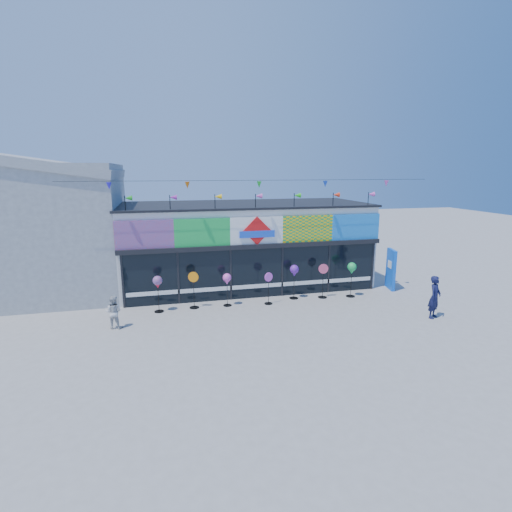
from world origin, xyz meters
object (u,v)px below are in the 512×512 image
object	(u,v)px
spinner_0	(158,283)
spinner_3	(269,287)
spinner_6	(352,269)
spinner_5	(323,280)
spinner_1	(194,289)
spinner_2	(227,280)
child	(114,312)
adult_man	(435,297)
spinner_4	(294,272)
blue_sign	(391,269)

from	to	relation	value
spinner_0	spinner_3	bearing A→B (deg)	-1.44
spinner_6	spinner_5	bearing A→B (deg)	173.06
spinner_1	spinner_2	distance (m)	1.45
spinner_6	child	world-z (taller)	spinner_6
spinner_2	adult_man	bearing A→B (deg)	-23.52
spinner_1	spinner_4	xyz separation A→B (m)	(4.52, 0.20, 0.42)
spinner_4	spinner_5	world-z (taller)	spinner_5
adult_man	spinner_6	bearing A→B (deg)	87.58
child	spinner_3	bearing A→B (deg)	-152.92
spinner_0	spinner_1	bearing A→B (deg)	4.98
blue_sign	spinner_3	world-z (taller)	blue_sign
blue_sign	spinner_5	xyz separation A→B (m)	(-3.77, -0.52, -0.15)
spinner_1	spinner_5	world-z (taller)	spinner_5
spinner_6	spinner_4	bearing A→B (deg)	172.37
blue_sign	spinner_0	bearing A→B (deg)	-164.21
spinner_5	spinner_6	distance (m)	1.41
spinner_2	spinner_6	distance (m)	5.75
spinner_3	spinner_5	xyz separation A→B (m)	(2.64, 0.25, 0.09)
blue_sign	child	xyz separation A→B (m)	(-12.67, -2.04, -0.37)
adult_man	spinner_0	bearing A→B (deg)	129.66
spinner_4	spinner_5	size ratio (longest dim) A/B	0.99
blue_sign	spinner_3	size ratio (longest dim) A/B	1.40
adult_man	blue_sign	bearing A→B (deg)	49.29
blue_sign	adult_man	xyz separation A→B (m)	(-0.52, -3.93, -0.14)
spinner_1	spinner_3	world-z (taller)	spinner_1
spinner_1	spinner_2	world-z (taller)	spinner_1
child	spinner_5	bearing A→B (deg)	-154.66
child	spinner_4	bearing A→B (deg)	-151.62
blue_sign	spinner_6	size ratio (longest dim) A/B	1.22
blue_sign	spinner_6	world-z (taller)	blue_sign
adult_man	child	xyz separation A→B (m)	(-12.15, 1.88, -0.22)
spinner_0	spinner_5	distance (m)	7.30
spinner_4	spinner_5	xyz separation A→B (m)	(1.32, -0.19, -0.42)
adult_man	child	world-z (taller)	adult_man
adult_man	child	distance (m)	12.29
spinner_3	child	world-z (taller)	spinner_3
blue_sign	spinner_1	world-z (taller)	blue_sign
blue_sign	adult_man	distance (m)	3.96
spinner_0	spinner_6	bearing A→B (deg)	-0.16
spinner_3	adult_man	world-z (taller)	adult_man
spinner_5	adult_man	xyz separation A→B (m)	(3.25, -3.40, 0.01)
spinner_5	spinner_6	world-z (taller)	spinner_6
blue_sign	spinner_4	bearing A→B (deg)	-163.91
spinner_5	spinner_4	bearing A→B (deg)	171.68
spinner_0	child	distance (m)	2.20
spinner_3	spinner_6	distance (m)	4.00
spinner_6	child	distance (m)	10.33
spinner_1	spinner_2	size ratio (longest dim) A/B	1.10
spinner_0	spinner_4	size ratio (longest dim) A/B	0.97
spinner_3	spinner_6	bearing A→B (deg)	1.35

